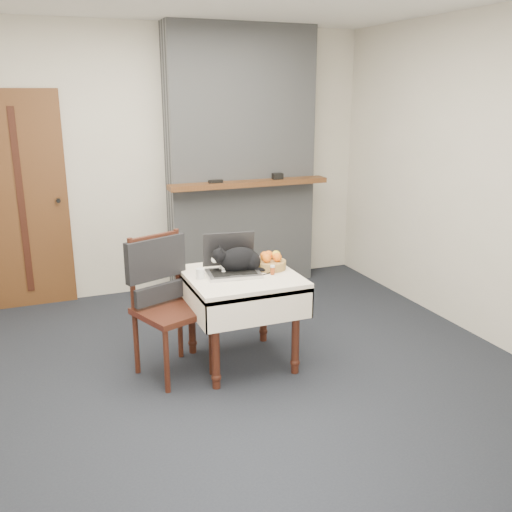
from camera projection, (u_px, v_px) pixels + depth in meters
The scene contains 12 objects.
ground at pixel (215, 373), 4.15m from camera, with size 4.50×4.50×0.00m, color black.
room_shell at pixel (190, 122), 4.07m from camera, with size 4.52×4.01×2.61m.
door at pixel (21, 202), 5.20m from camera, with size 0.82×0.10×2.00m.
chimney at pixel (241, 161), 5.76m from camera, with size 1.62×0.48×2.60m.
side_table at pixel (241, 289), 4.15m from camera, with size 0.78×0.78×0.70m.
laptop at pixel (231, 263), 4.14m from camera, with size 0.42×0.37×0.28m.
cat at pixel (240, 260), 4.15m from camera, with size 0.43×0.21×0.21m.
cream_jar at pixel (200, 274), 4.02m from camera, with size 0.06×0.06×0.07m, color white.
pill_bottle at pixel (273, 270), 4.11m from camera, with size 0.03×0.03×0.07m.
fruit_basket at pixel (271, 262), 4.24m from camera, with size 0.23×0.23×0.13m.
desk_clutter at pixel (265, 271), 4.19m from camera, with size 0.13×0.01×0.01m, color black.
chair at pixel (163, 286), 4.04m from camera, with size 0.58×0.58×1.01m.
Camera 1 is at (-1.11, -3.59, 1.98)m, focal length 40.00 mm.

